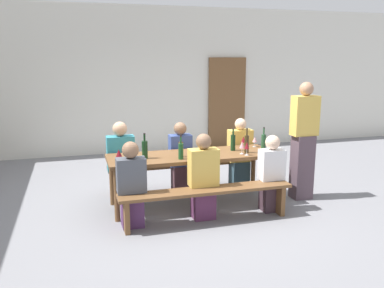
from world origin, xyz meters
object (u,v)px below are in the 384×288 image
Objects in this scene: tasting_table at (192,159)px; wine_glass_2 at (247,146)px; seated_guest_far_2 at (240,155)px; bench_far at (180,168)px; wine_glass_4 at (242,145)px; seated_guest_far_1 at (180,160)px; wine_bottle_0 at (247,144)px; seated_guest_near_0 at (132,186)px; standing_host at (303,143)px; seated_guest_far_0 at (121,163)px; seated_guest_near_1 at (203,179)px; wine_glass_3 at (119,153)px; wine_bottle_3 at (181,151)px; bench_near at (207,195)px; wine_bottle_1 at (145,149)px; wooden_door at (227,103)px; wine_glass_0 at (243,140)px; wine_bottle_5 at (233,142)px; wine_bottle_2 at (264,142)px; wine_bottle_4 at (181,149)px; wine_glass_1 at (255,140)px; seated_guest_near_2 at (271,175)px.

tasting_table is 12.48× the size of wine_glass_2.
bench_far is at bearing -98.84° from seated_guest_far_2.
wine_glass_4 is 1.07m from seated_guest_far_1.
seated_guest_near_0 is at bearing -166.82° from wine_bottle_0.
standing_host reaches higher than wine_glass_4.
seated_guest_far_0 is at bearing 154.47° from wine_glass_2.
seated_guest_near_1 is 0.65× the size of standing_host.
wine_bottle_3 is at bearing -3.69° from wine_glass_3.
seated_guest_near_0 reaches higher than bench_near.
bench_near is at bearing -63.88° from wine_bottle_3.
wine_bottle_1 is 0.30× the size of seated_guest_far_2.
wooden_door reaches higher than wine_glass_3.
wine_glass_0 is (-1.01, -3.31, -0.18)m from wooden_door.
wooden_door is 11.80× the size of wine_glass_3.
wooden_door is 6.31× the size of wine_bottle_5.
bench_near is at bearing -144.76° from wine_bottle_0.
seated_guest_near_1 reaches higher than wine_glass_0.
tasting_table is 2.10× the size of seated_guest_far_1.
wine_bottle_0 is (0.78, -0.80, 0.52)m from bench_far.
wine_bottle_3 is 1.44m from seated_guest_far_2.
bench_far is at bearing 39.04° from wine_glass_3.
wine_bottle_1 is 1.92× the size of wine_glass_4.
wine_bottle_3 is at bearing -103.89° from bench_far.
wine_bottle_1 is 0.65m from seated_guest_near_0.
standing_host reaches higher than wine_bottle_2.
wine_glass_0 is at bearing 22.26° from wine_bottle_3.
wine_bottle_4 is 0.57m from seated_guest_near_1.
bench_near is 14.82× the size of wine_glass_1.
wine_glass_3 is at bearing -8.17° from seated_guest_far_0.
wine_bottle_3 is at bearing -21.02° from wine_bottle_1.
bench_near is 1.00× the size of bench_far.
wine_glass_3 is 0.16× the size of seated_guest_near_1.
wine_bottle_0 is 1.13× the size of wine_bottle_3.
wine_bottle_1 reaches higher than wine_bottle_2.
wine_glass_0 is 0.53m from wine_glass_2.
wooden_door reaches higher than seated_guest_far_1.
wine_bottle_0 is 1.03× the size of wine_bottle_1.
wine_bottle_3 is 1.09m from seated_guest_far_0.
seated_guest_near_0 reaches higher than seated_guest_near_2.
wine_glass_2 reaches higher than wine_glass_4.
wine_glass_4 is at bearing -63.44° from seated_guest_near_1.
seated_guest_far_0 is 0.67× the size of standing_host.
seated_guest_near_2 is (0.30, -0.34, -0.37)m from wine_glass_4.
seated_guest_near_1 reaches higher than wine_bottle_3.
bench_far is at bearing 127.37° from wine_glass_2.
wine_glass_1 is 0.13× the size of seated_guest_near_1.
seated_guest_far_2 is at bearing 74.61° from wine_bottle_0.
wine_bottle_2 is at bearing -76.29° from seated_guest_near_0.
seated_guest_far_0 is at bearing 164.70° from wine_bottle_2.
seated_guest_near_1 is at bearing 90.00° from seated_guest_near_2.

